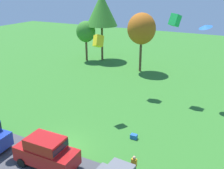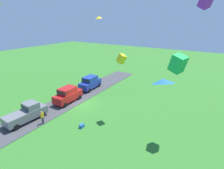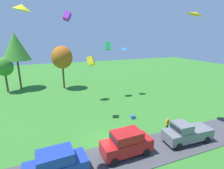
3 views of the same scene
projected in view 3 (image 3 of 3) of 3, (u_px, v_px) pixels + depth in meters
ground_plane at (110, 143)px, 17.74m from camera, size 120.00×120.00×0.00m
pavement_strip at (121, 157)px, 15.51m from camera, size 36.00×4.40×0.06m
car_suv_by_flagpole at (56, 164)px, 12.90m from camera, size 4.71×2.28×2.28m
car_suv_mid_row at (126, 142)px, 15.59m from camera, size 4.66×2.16×2.28m
car_pickup_far_end at (186, 132)px, 17.56m from camera, size 5.09×2.25×2.14m
person_beside_suv at (167, 125)px, 19.45m from camera, size 0.36×0.24×1.71m
tree_left_of_center at (4, 67)px, 32.75m from camera, size 3.20×3.20×6.76m
tree_far_right at (15, 47)px, 34.09m from camera, size 5.30×5.30×11.20m
tree_center_back at (62, 58)px, 34.88m from camera, size 4.11×4.11×8.69m
cooler_box at (133, 117)px, 22.93m from camera, size 0.56×0.40×0.40m
kite_box_low_drifter at (67, 16)px, 26.38m from camera, size 1.54×1.48×1.66m
kite_delta_over_trees at (195, 13)px, 19.14m from camera, size 2.19×2.18×0.64m
kite_delta_high_left at (125, 48)px, 30.60m from camera, size 1.87×1.87×0.65m
kite_box_topmost at (91, 61)px, 21.49m from camera, size 1.08×1.31×1.35m
kite_box_high_right at (108, 46)px, 29.45m from camera, size 1.25×1.35×1.46m
kite_delta_near_flag at (22, 7)px, 10.96m from camera, size 1.39×1.36×0.54m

